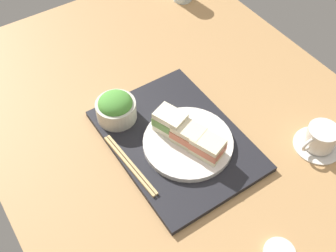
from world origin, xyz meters
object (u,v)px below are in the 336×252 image
at_px(sandwich_far, 208,146).
at_px(sandwich_middle, 188,134).
at_px(sandwich_near, 170,122).
at_px(salad_bowl, 116,108).
at_px(sandwich_plate, 188,143).
at_px(chopsticks_pair, 130,165).
at_px(coffee_cup, 320,139).

bearing_deg(sandwich_far, sandwich_middle, -162.18).
distance_m(sandwich_near, salad_bowl, 0.16).
xyz_separation_m(sandwich_far, salad_bowl, (-0.24, -0.12, -0.00)).
bearing_deg(sandwich_middle, sandwich_near, -162.18).
height_order(sandwich_plate, salad_bowl, salad_bowl).
height_order(sandwich_near, chopsticks_pair, sandwich_near).
relative_size(sandwich_middle, chopsticks_pair, 0.43).
xyz_separation_m(sandwich_plate, coffee_cup, (0.18, 0.29, 0.01)).
bearing_deg(sandwich_plate, coffee_cup, 57.64).
xyz_separation_m(sandwich_plate, salad_bowl, (-0.18, -0.11, 0.03)).
height_order(sandwich_near, sandwich_far, sandwich_near).
bearing_deg(salad_bowl, sandwich_far, 27.57).
xyz_separation_m(sandwich_near, sandwich_middle, (0.06, 0.02, -0.01)).
xyz_separation_m(sandwich_near, coffee_cup, (0.24, 0.30, -0.03)).
distance_m(sandwich_far, salad_bowl, 0.27).
relative_size(sandwich_middle, salad_bowl, 0.87).
relative_size(sandwich_plate, sandwich_middle, 2.47).
distance_m(sandwich_middle, salad_bowl, 0.21).
bearing_deg(sandwich_far, sandwich_near, -162.18).
bearing_deg(coffee_cup, chopsticks_pair, -115.04).
distance_m(sandwich_middle, sandwich_far, 0.06).
height_order(salad_bowl, chopsticks_pair, salad_bowl).
height_order(sandwich_middle, coffee_cup, sandwich_middle).
height_order(sandwich_plate, sandwich_near, sandwich_near).
relative_size(sandwich_near, sandwich_far, 1.02).
height_order(sandwich_plate, chopsticks_pair, sandwich_plate).
bearing_deg(sandwich_middle, sandwich_plate, 180.00).
relative_size(sandwich_far, salad_bowl, 0.85).
bearing_deg(sandwich_middle, coffee_cup, 57.64).
bearing_deg(salad_bowl, coffee_cup, 47.18).
height_order(sandwich_plate, coffee_cup, coffee_cup).
height_order(sandwich_far, chopsticks_pair, sandwich_far).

